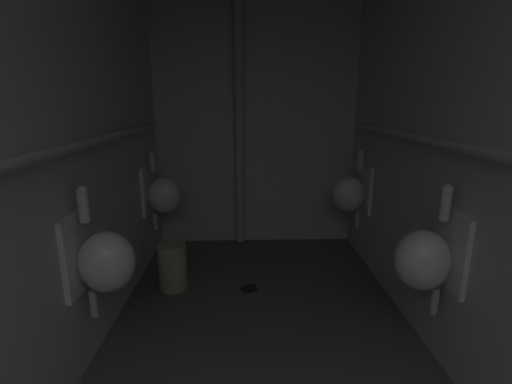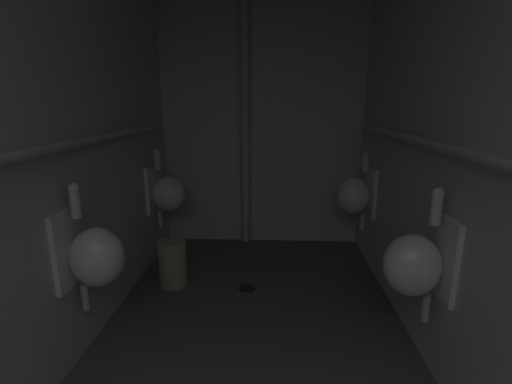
{
  "view_description": "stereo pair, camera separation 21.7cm",
  "coord_description": "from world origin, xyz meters",
  "px_view_note": "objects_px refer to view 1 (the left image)",
  "views": [
    {
      "loc": [
        -0.1,
        0.12,
        1.49
      ],
      "look_at": [
        -0.02,
        3.01,
        0.77
      ],
      "focal_mm": 25.53,
      "sensor_mm": 36.0,
      "label": 1
    },
    {
      "loc": [
        0.11,
        0.12,
        1.49
      ],
      "look_at": [
        -0.02,
        3.01,
        0.77
      ],
      "focal_mm": 25.53,
      "sensor_mm": 36.0,
      "label": 2
    }
  ],
  "objects_px": {
    "urinal_left_far": "(162,194)",
    "urinal_right_far": "(351,193)",
    "floor_drain": "(249,288)",
    "waste_bin": "(173,266)",
    "standpipe_back_wall": "(239,127)",
    "urinal_left_mid": "(103,260)",
    "urinal_right_mid": "(426,258)"
  },
  "relations": [
    {
      "from": "urinal_left_mid",
      "to": "urinal_left_far",
      "type": "height_order",
      "value": "same"
    },
    {
      "from": "urinal_left_far",
      "to": "urinal_right_far",
      "type": "relative_size",
      "value": 1.0
    },
    {
      "from": "urinal_left_far",
      "to": "waste_bin",
      "type": "distance_m",
      "value": 0.73
    },
    {
      "from": "urinal_right_far",
      "to": "standpipe_back_wall",
      "type": "height_order",
      "value": "standpipe_back_wall"
    },
    {
      "from": "urinal_right_far",
      "to": "waste_bin",
      "type": "xyz_separation_m",
      "value": [
        -1.58,
        -0.52,
        -0.47
      ]
    },
    {
      "from": "urinal_left_mid",
      "to": "floor_drain",
      "type": "xyz_separation_m",
      "value": [
        0.79,
        0.87,
        -0.66
      ]
    },
    {
      "from": "floor_drain",
      "to": "waste_bin",
      "type": "bearing_deg",
      "value": 176.52
    },
    {
      "from": "urinal_left_mid",
      "to": "urinal_right_far",
      "type": "xyz_separation_m",
      "value": [
        1.76,
        1.43,
        0.0
      ]
    },
    {
      "from": "urinal_left_mid",
      "to": "urinal_left_far",
      "type": "xyz_separation_m",
      "value": [
        0.0,
        1.43,
        0.0
      ]
    },
    {
      "from": "floor_drain",
      "to": "urinal_left_mid",
      "type": "bearing_deg",
      "value": -132.48
    },
    {
      "from": "urinal_left_mid",
      "to": "floor_drain",
      "type": "height_order",
      "value": "urinal_left_mid"
    },
    {
      "from": "urinal_right_mid",
      "to": "urinal_left_mid",
      "type": "bearing_deg",
      "value": 179.16
    },
    {
      "from": "urinal_left_mid",
      "to": "standpipe_back_wall",
      "type": "bearing_deg",
      "value": 69.11
    },
    {
      "from": "urinal_left_mid",
      "to": "standpipe_back_wall",
      "type": "relative_size",
      "value": 0.31
    },
    {
      "from": "standpipe_back_wall",
      "to": "floor_drain",
      "type": "xyz_separation_m",
      "value": [
        0.08,
        -1.0,
        -1.24
      ]
    },
    {
      "from": "floor_drain",
      "to": "waste_bin",
      "type": "relative_size",
      "value": 0.37
    },
    {
      "from": "urinal_right_far",
      "to": "floor_drain",
      "type": "height_order",
      "value": "urinal_right_far"
    },
    {
      "from": "urinal_left_far",
      "to": "urinal_right_mid",
      "type": "bearing_deg",
      "value": -39.6
    },
    {
      "from": "urinal_right_mid",
      "to": "urinal_right_far",
      "type": "bearing_deg",
      "value": 90.0
    },
    {
      "from": "urinal_right_mid",
      "to": "standpipe_back_wall",
      "type": "height_order",
      "value": "standpipe_back_wall"
    },
    {
      "from": "urinal_left_far",
      "to": "standpipe_back_wall",
      "type": "distance_m",
      "value": 1.02
    },
    {
      "from": "urinal_right_far",
      "to": "floor_drain",
      "type": "relative_size",
      "value": 5.39
    },
    {
      "from": "urinal_left_mid",
      "to": "urinal_left_far",
      "type": "distance_m",
      "value": 1.43
    },
    {
      "from": "urinal_right_mid",
      "to": "urinal_right_far",
      "type": "xyz_separation_m",
      "value": [
        0.0,
        1.45,
        0.0
      ]
    },
    {
      "from": "urinal_left_far",
      "to": "standpipe_back_wall",
      "type": "xyz_separation_m",
      "value": [
        0.71,
        0.44,
        0.58
      ]
    },
    {
      "from": "urinal_right_mid",
      "to": "standpipe_back_wall",
      "type": "distance_m",
      "value": 2.24
    },
    {
      "from": "urinal_left_mid",
      "to": "urinal_left_far",
      "type": "relative_size",
      "value": 1.0
    },
    {
      "from": "standpipe_back_wall",
      "to": "floor_drain",
      "type": "bearing_deg",
      "value": -85.31
    },
    {
      "from": "urinal_left_mid",
      "to": "floor_drain",
      "type": "distance_m",
      "value": 1.35
    },
    {
      "from": "urinal_right_far",
      "to": "waste_bin",
      "type": "relative_size",
      "value": 1.97
    },
    {
      "from": "urinal_right_mid",
      "to": "floor_drain",
      "type": "xyz_separation_m",
      "value": [
        -0.96,
        0.89,
        -0.66
      ]
    },
    {
      "from": "urinal_left_far",
      "to": "urinal_right_far",
      "type": "distance_m",
      "value": 1.76
    }
  ]
}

